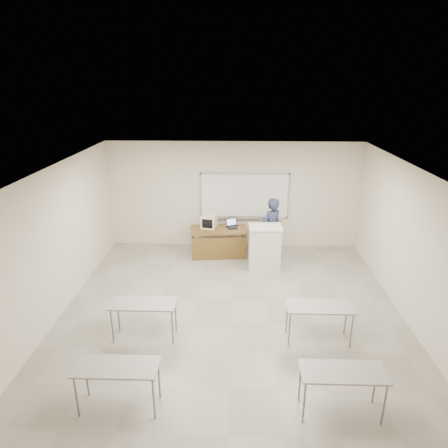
{
  "coord_description": "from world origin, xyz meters",
  "views": [
    {
      "loc": [
        0.08,
        -6.78,
        4.57
      ],
      "look_at": [
        -0.21,
        2.2,
        1.29
      ],
      "focal_mm": 32.0,
      "sensor_mm": 36.0,
      "label": 1
    }
  ],
  "objects_px": {
    "instructor_desk": "(218,237)",
    "mouse": "(239,228)",
    "whiteboard": "(244,196)",
    "laptop": "(233,225)",
    "keyboard": "(259,224)",
    "crt_monitor": "(209,221)",
    "presenter": "(271,230)",
    "podium": "(265,247)"
  },
  "relations": [
    {
      "from": "instructor_desk",
      "to": "keyboard",
      "type": "xyz_separation_m",
      "value": [
        1.05,
        -0.61,
        0.6
      ]
    },
    {
      "from": "mouse",
      "to": "presenter",
      "type": "relative_size",
      "value": 0.05
    },
    {
      "from": "whiteboard",
      "to": "keyboard",
      "type": "bearing_deg",
      "value": -75.85
    },
    {
      "from": "presenter",
      "to": "mouse",
      "type": "bearing_deg",
      "value": -61.99
    },
    {
      "from": "instructor_desk",
      "to": "podium",
      "type": "distance_m",
      "value": 1.38
    },
    {
      "from": "whiteboard",
      "to": "keyboard",
      "type": "distance_m",
      "value": 1.47
    },
    {
      "from": "podium",
      "to": "crt_monitor",
      "type": "height_order",
      "value": "podium"
    },
    {
      "from": "laptop",
      "to": "mouse",
      "type": "bearing_deg",
      "value": -59.52
    },
    {
      "from": "laptop",
      "to": "presenter",
      "type": "height_order",
      "value": "presenter"
    },
    {
      "from": "podium",
      "to": "laptop",
      "type": "bearing_deg",
      "value": 128.34
    },
    {
      "from": "mouse",
      "to": "whiteboard",
      "type": "bearing_deg",
      "value": 93.35
    },
    {
      "from": "whiteboard",
      "to": "mouse",
      "type": "height_order",
      "value": "whiteboard"
    },
    {
      "from": "whiteboard",
      "to": "laptop",
      "type": "distance_m",
      "value": 0.9
    },
    {
      "from": "podium",
      "to": "mouse",
      "type": "relative_size",
      "value": 12.83
    },
    {
      "from": "crt_monitor",
      "to": "presenter",
      "type": "relative_size",
      "value": 0.25
    },
    {
      "from": "mouse",
      "to": "presenter",
      "type": "distance_m",
      "value": 0.93
    },
    {
      "from": "instructor_desk",
      "to": "mouse",
      "type": "height_order",
      "value": "mouse"
    },
    {
      "from": "instructor_desk",
      "to": "podium",
      "type": "bearing_deg",
      "value": -35.56
    },
    {
      "from": "instructor_desk",
      "to": "whiteboard",
      "type": "bearing_deg",
      "value": 42.35
    },
    {
      "from": "crt_monitor",
      "to": "presenter",
      "type": "distance_m",
      "value": 1.7
    },
    {
      "from": "podium",
      "to": "mouse",
      "type": "height_order",
      "value": "podium"
    },
    {
      "from": "mouse",
      "to": "presenter",
      "type": "xyz_separation_m",
      "value": [
        0.84,
        -0.38,
        0.1
      ]
    },
    {
      "from": "keyboard",
      "to": "mouse",
      "type": "bearing_deg",
      "value": 122.92
    },
    {
      "from": "crt_monitor",
      "to": "mouse",
      "type": "height_order",
      "value": "crt_monitor"
    },
    {
      "from": "crt_monitor",
      "to": "keyboard",
      "type": "distance_m",
      "value": 1.57
    },
    {
      "from": "whiteboard",
      "to": "presenter",
      "type": "height_order",
      "value": "whiteboard"
    },
    {
      "from": "keyboard",
      "to": "presenter",
      "type": "bearing_deg",
      "value": 49.17
    },
    {
      "from": "presenter",
      "to": "whiteboard",
      "type": "bearing_deg",
      "value": -93.12
    },
    {
      "from": "laptop",
      "to": "mouse",
      "type": "xyz_separation_m",
      "value": [
        0.15,
        -0.1,
        -0.04
      ]
    },
    {
      "from": "keyboard",
      "to": "presenter",
      "type": "distance_m",
      "value": 0.6
    },
    {
      "from": "mouse",
      "to": "crt_monitor",
      "type": "bearing_deg",
      "value": -168.39
    },
    {
      "from": "podium",
      "to": "keyboard",
      "type": "xyz_separation_m",
      "value": [
        -0.15,
        0.08,
        0.58
      ]
    },
    {
      "from": "instructor_desk",
      "to": "presenter",
      "type": "bearing_deg",
      "value": -14.47
    },
    {
      "from": "mouse",
      "to": "keyboard",
      "type": "distance_m",
      "value": 1.0
    },
    {
      "from": "crt_monitor",
      "to": "laptop",
      "type": "distance_m",
      "value": 0.66
    },
    {
      "from": "laptop",
      "to": "instructor_desk",
      "type": "bearing_deg",
      "value": -171.13
    },
    {
      "from": "instructor_desk",
      "to": "podium",
      "type": "xyz_separation_m",
      "value": [
        1.2,
        -0.69,
        0.02
      ]
    },
    {
      "from": "crt_monitor",
      "to": "presenter",
      "type": "xyz_separation_m",
      "value": [
        1.64,
        -0.45,
        -0.06
      ]
    },
    {
      "from": "laptop",
      "to": "presenter",
      "type": "bearing_deg",
      "value": -50.62
    },
    {
      "from": "podium",
      "to": "laptop",
      "type": "xyz_separation_m",
      "value": [
        -0.8,
        0.95,
        0.23
      ]
    },
    {
      "from": "whiteboard",
      "to": "laptop",
      "type": "height_order",
      "value": "whiteboard"
    },
    {
      "from": "podium",
      "to": "laptop",
      "type": "distance_m",
      "value": 1.27
    }
  ]
}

